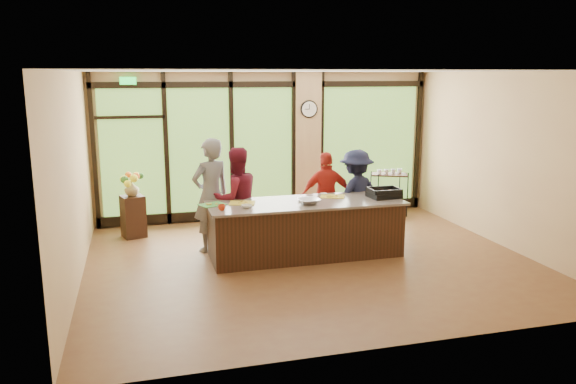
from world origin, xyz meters
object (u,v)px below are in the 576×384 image
roasting_pan (384,195)px  bar_cart (389,188)px  cook_right (356,195)px  cook_left (211,195)px  island_base (305,230)px  flower_stand (133,216)px

roasting_pan → bar_cart: roasting_pan is taller
cook_right → roasting_pan: (0.21, -0.73, 0.14)m
cook_left → roasting_pan: bearing=141.0°
island_base → cook_right: bearing=30.6°
cook_left → roasting_pan: cook_left is taller
cook_left → bar_cart: cook_left is taller
roasting_pan → bar_cart: size_ratio=0.50×
bar_cart → roasting_pan: bearing=-93.2°
island_base → flower_stand: bearing=145.4°
island_base → roasting_pan: (1.37, -0.04, 0.52)m
flower_stand → bar_cart: size_ratio=0.77×
cook_right → bar_cart: cook_right is taller
cook_right → roasting_pan: 0.77m
island_base → roasting_pan: 1.47m
cook_left → flower_stand: bearing=-67.5°
cook_left → bar_cart: size_ratio=1.92×
island_base → bar_cart: bearing=40.2°
island_base → bar_cart: (2.48, 2.10, 0.16)m
cook_left → bar_cart: bearing=175.3°
bar_cart → flower_stand: bearing=-153.4°
island_base → cook_left: bearing=154.6°
flower_stand → island_base: bearing=-51.2°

